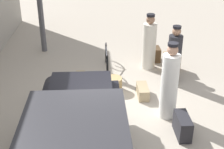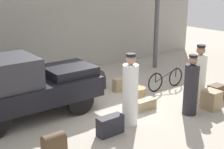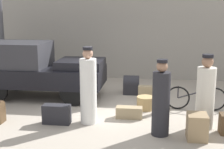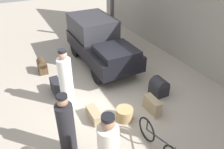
{
  "view_description": "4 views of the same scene",
  "coord_description": "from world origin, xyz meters",
  "px_view_note": "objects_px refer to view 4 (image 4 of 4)",
  "views": [
    {
      "loc": [
        -6.46,
        0.57,
        4.27
      ],
      "look_at": [
        0.2,
        0.2,
        0.95
      ],
      "focal_mm": 50.0,
      "sensor_mm": 36.0,
      "label": 1
    },
    {
      "loc": [
        -5.05,
        -6.76,
        3.61
      ],
      "look_at": [
        0.2,
        0.2,
        0.95
      ],
      "focal_mm": 50.0,
      "sensor_mm": 36.0,
      "label": 2
    },
    {
      "loc": [
        1.32,
        -8.27,
        2.77
      ],
      "look_at": [
        0.2,
        0.2,
        0.95
      ],
      "focal_mm": 50.0,
      "sensor_mm": 36.0,
      "label": 3
    },
    {
      "loc": [
        5.15,
        -2.34,
        4.4
      ],
      "look_at": [
        0.2,
        0.2,
        0.95
      ],
      "focal_mm": 35.0,
      "sensor_mm": 36.0,
      "label": 4
    }
  ],
  "objects_px": {
    "trunk_wicker_pale": "(152,105)",
    "porter_carrying_trunk": "(66,81)",
    "bicycle": "(159,143)",
    "trunk_barrel_dark": "(159,87)",
    "truck": "(99,40)",
    "porter_with_bicycle": "(66,128)",
    "suitcase_small_leather": "(42,66)",
    "suitcase_black_upright": "(94,115)",
    "wicker_basket": "(124,114)",
    "trunk_umber_medium": "(56,87)"
  },
  "relations": [
    {
      "from": "wicker_basket",
      "to": "trunk_barrel_dark",
      "type": "distance_m",
      "value": 1.68
    },
    {
      "from": "trunk_barrel_dark",
      "to": "suitcase_small_leather",
      "type": "relative_size",
      "value": 1.08
    },
    {
      "from": "trunk_wicker_pale",
      "to": "wicker_basket",
      "type": "bearing_deg",
      "value": -94.4
    },
    {
      "from": "porter_carrying_trunk",
      "to": "trunk_wicker_pale",
      "type": "relative_size",
      "value": 2.97
    },
    {
      "from": "porter_carrying_trunk",
      "to": "trunk_barrel_dark",
      "type": "distance_m",
      "value": 3.0
    },
    {
      "from": "trunk_umber_medium",
      "to": "suitcase_small_leather",
      "type": "bearing_deg",
      "value": -175.4
    },
    {
      "from": "porter_with_bicycle",
      "to": "porter_carrying_trunk",
      "type": "bearing_deg",
      "value": 163.01
    },
    {
      "from": "wicker_basket",
      "to": "porter_carrying_trunk",
      "type": "xyz_separation_m",
      "value": [
        -1.36,
        -1.22,
        0.68
      ]
    },
    {
      "from": "porter_with_bicycle",
      "to": "suitcase_black_upright",
      "type": "bearing_deg",
      "value": 128.06
    },
    {
      "from": "trunk_umber_medium",
      "to": "suitcase_small_leather",
      "type": "relative_size",
      "value": 1.19
    },
    {
      "from": "suitcase_black_upright",
      "to": "trunk_wicker_pale",
      "type": "distance_m",
      "value": 1.73
    },
    {
      "from": "suitcase_black_upright",
      "to": "trunk_barrel_dark",
      "type": "bearing_deg",
      "value": 92.81
    },
    {
      "from": "truck",
      "to": "trunk_barrel_dark",
      "type": "relative_size",
      "value": 6.39
    },
    {
      "from": "porter_with_bicycle",
      "to": "porter_carrying_trunk",
      "type": "height_order",
      "value": "porter_carrying_trunk"
    },
    {
      "from": "porter_with_bicycle",
      "to": "porter_carrying_trunk",
      "type": "distance_m",
      "value": 1.81
    },
    {
      "from": "trunk_umber_medium",
      "to": "suitcase_small_leather",
      "type": "xyz_separation_m",
      "value": [
        -1.56,
        -0.13,
        0.06
      ]
    },
    {
      "from": "truck",
      "to": "porter_with_bicycle",
      "type": "xyz_separation_m",
      "value": [
        3.88,
        -2.54,
        -0.18
      ]
    },
    {
      "from": "porter_with_bicycle",
      "to": "trunk_barrel_dark",
      "type": "height_order",
      "value": "porter_with_bicycle"
    },
    {
      "from": "porter_carrying_trunk",
      "to": "suitcase_black_upright",
      "type": "bearing_deg",
      "value": 25.19
    },
    {
      "from": "truck",
      "to": "suitcase_black_upright",
      "type": "distance_m",
      "value": 3.57
    },
    {
      "from": "truck",
      "to": "porter_with_bicycle",
      "type": "bearing_deg",
      "value": -33.21
    },
    {
      "from": "porter_carrying_trunk",
      "to": "suitcase_black_upright",
      "type": "relative_size",
      "value": 2.81
    },
    {
      "from": "trunk_umber_medium",
      "to": "trunk_barrel_dark",
      "type": "bearing_deg",
      "value": 61.67
    },
    {
      "from": "trunk_umber_medium",
      "to": "suitcase_black_upright",
      "type": "bearing_deg",
      "value": 19.85
    },
    {
      "from": "bicycle",
      "to": "trunk_barrel_dark",
      "type": "relative_size",
      "value": 2.71
    },
    {
      "from": "bicycle",
      "to": "wicker_basket",
      "type": "xyz_separation_m",
      "value": [
        -1.38,
        -0.13,
        -0.16
      ]
    },
    {
      "from": "wicker_basket",
      "to": "trunk_barrel_dark",
      "type": "xyz_separation_m",
      "value": [
        -0.51,
        1.6,
        0.1
      ]
    },
    {
      "from": "bicycle",
      "to": "suitcase_small_leather",
      "type": "relative_size",
      "value": 2.92
    },
    {
      "from": "bicycle",
      "to": "porter_carrying_trunk",
      "type": "xyz_separation_m",
      "value": [
        -2.74,
        -1.34,
        0.52
      ]
    },
    {
      "from": "porter_carrying_trunk",
      "to": "truck",
      "type": "bearing_deg",
      "value": 136.88
    },
    {
      "from": "porter_carrying_trunk",
      "to": "trunk_wicker_pale",
      "type": "height_order",
      "value": "porter_carrying_trunk"
    },
    {
      "from": "trunk_wicker_pale",
      "to": "porter_carrying_trunk",
      "type": "bearing_deg",
      "value": -123.94
    },
    {
      "from": "porter_with_bicycle",
      "to": "suitcase_black_upright",
      "type": "distance_m",
      "value": 1.4
    },
    {
      "from": "wicker_basket",
      "to": "trunk_barrel_dark",
      "type": "relative_size",
      "value": 0.8
    },
    {
      "from": "trunk_wicker_pale",
      "to": "porter_with_bicycle",
      "type": "bearing_deg",
      "value": -83.47
    },
    {
      "from": "truck",
      "to": "suitcase_small_leather",
      "type": "bearing_deg",
      "value": -94.29
    },
    {
      "from": "porter_carrying_trunk",
      "to": "trunk_barrel_dark",
      "type": "xyz_separation_m",
      "value": [
        0.85,
        2.81,
        -0.58
      ]
    },
    {
      "from": "truck",
      "to": "porter_carrying_trunk",
      "type": "height_order",
      "value": "porter_carrying_trunk"
    },
    {
      "from": "bicycle",
      "to": "trunk_barrel_dark",
      "type": "bearing_deg",
      "value": 142.2
    },
    {
      "from": "wicker_basket",
      "to": "trunk_umber_medium",
      "type": "height_order",
      "value": "trunk_umber_medium"
    },
    {
      "from": "wicker_basket",
      "to": "porter_with_bicycle",
      "type": "xyz_separation_m",
      "value": [
        0.37,
        -1.75,
        0.6
      ]
    },
    {
      "from": "trunk_wicker_pale",
      "to": "trunk_barrel_dark",
      "type": "bearing_deg",
      "value": 130.01
    },
    {
      "from": "porter_with_bicycle",
      "to": "bicycle",
      "type": "bearing_deg",
      "value": 61.63
    },
    {
      "from": "trunk_barrel_dark",
      "to": "suitcase_black_upright",
      "type": "height_order",
      "value": "trunk_barrel_dark"
    },
    {
      "from": "porter_with_bicycle",
      "to": "suitcase_small_leather",
      "type": "bearing_deg",
      "value": 176.7
    },
    {
      "from": "suitcase_black_upright",
      "to": "wicker_basket",
      "type": "bearing_deg",
      "value": 62.61
    },
    {
      "from": "porter_carrying_trunk",
      "to": "bicycle",
      "type": "bearing_deg",
      "value": 26.11
    },
    {
      "from": "trunk_wicker_pale",
      "to": "suitcase_small_leather",
      "type": "xyz_separation_m",
      "value": [
        -3.75,
        -2.42,
        0.07
      ]
    },
    {
      "from": "trunk_umber_medium",
      "to": "suitcase_small_leather",
      "type": "height_order",
      "value": "suitcase_small_leather"
    },
    {
      "from": "wicker_basket",
      "to": "suitcase_black_upright",
      "type": "bearing_deg",
      "value": -117.39
    }
  ]
}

